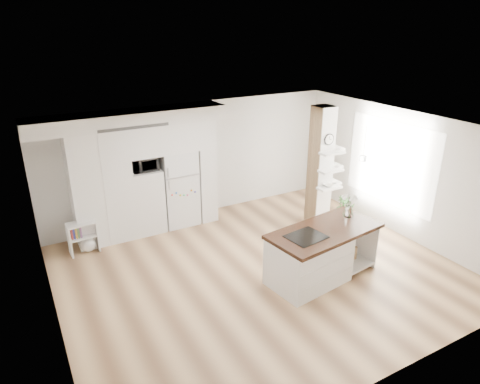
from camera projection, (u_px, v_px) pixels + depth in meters
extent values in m
cube|color=tan|center=(260.00, 271.00, 8.02)|extent=(7.00, 6.00, 0.01)
cube|color=white|center=(262.00, 130.00, 7.01)|extent=(7.00, 6.00, 0.04)
cube|color=silver|center=(193.00, 160.00, 9.95)|extent=(7.00, 0.04, 2.70)
cube|color=silver|center=(393.00, 294.00, 5.09)|extent=(7.00, 0.04, 2.70)
cube|color=silver|center=(47.00, 255.00, 5.94)|extent=(0.04, 6.00, 2.70)
cube|color=silver|center=(401.00, 173.00, 9.09)|extent=(0.04, 6.00, 2.70)
cube|color=white|center=(101.00, 187.00, 8.76)|extent=(1.20, 0.65, 2.40)
cube|color=white|center=(147.00, 201.00, 9.35)|extent=(0.65, 0.65, 1.42)
cube|color=white|center=(141.00, 140.00, 8.85)|extent=(0.65, 0.65, 0.65)
cube|color=white|center=(175.00, 136.00, 9.18)|extent=(0.85, 0.65, 0.65)
cube|color=white|center=(203.00, 170.00, 9.79)|extent=(0.40, 0.65, 2.40)
cube|color=silver|center=(129.00, 119.00, 8.55)|extent=(4.00, 0.70, 0.30)
cube|color=#262626|center=(134.00, 128.00, 8.31)|extent=(1.40, 0.04, 0.06)
cube|color=white|center=(178.00, 187.00, 9.64)|extent=(0.78, 0.66, 1.75)
cube|color=#B2B2B7|center=(183.00, 177.00, 9.22)|extent=(0.78, 0.01, 0.03)
cube|color=silver|center=(320.00, 166.00, 9.53)|extent=(0.40, 0.40, 2.70)
cube|color=tan|center=(313.00, 168.00, 9.43)|extent=(0.02, 0.40, 2.70)
cube|color=tan|center=(315.00, 164.00, 9.70)|extent=(0.40, 0.02, 2.70)
cylinder|color=black|center=(329.00, 139.00, 9.11)|extent=(0.25, 0.03, 0.25)
cylinder|color=white|center=(329.00, 139.00, 9.10)|extent=(0.21, 0.01, 0.21)
plane|color=white|center=(390.00, 163.00, 9.27)|extent=(0.00, 2.40, 2.40)
cylinder|color=white|center=(334.00, 148.00, 8.12)|extent=(0.12, 0.12, 0.10)
cube|color=white|center=(309.00, 260.00, 7.54)|extent=(1.47, 1.07, 0.88)
cube|color=white|center=(344.00, 259.00, 8.21)|extent=(0.85, 0.98, 0.04)
cube|color=white|center=(358.00, 239.00, 8.29)|extent=(0.15, 0.89, 0.88)
cube|color=#371B10|center=(325.00, 231.00, 7.57)|extent=(2.21, 1.27, 0.06)
cube|color=black|center=(306.00, 237.00, 7.29)|extent=(0.69, 0.60, 0.01)
cube|color=olive|center=(343.00, 253.00, 8.13)|extent=(0.46, 0.37, 0.26)
cylinder|color=white|center=(348.00, 211.00, 8.00)|extent=(0.12, 0.12, 0.22)
cube|color=white|center=(69.00, 241.00, 8.44)|extent=(0.05, 0.32, 0.66)
cube|color=white|center=(96.00, 234.00, 8.70)|extent=(0.05, 0.32, 0.66)
cube|color=white|center=(81.00, 223.00, 8.45)|extent=(0.57, 0.35, 0.03)
cube|color=white|center=(83.00, 236.00, 8.56)|extent=(0.54, 0.35, 0.03)
sphere|color=white|center=(88.00, 244.00, 8.67)|extent=(0.32, 0.32, 0.32)
imported|color=#306327|center=(349.00, 212.00, 10.01)|extent=(0.27, 0.24, 0.43)
imported|color=#306327|center=(343.00, 206.00, 10.18)|extent=(0.29, 0.29, 0.51)
imported|color=#2D2D2D|center=(144.00, 164.00, 8.99)|extent=(0.54, 0.37, 0.30)
imported|color=#306327|center=(330.00, 156.00, 9.69)|extent=(0.27, 0.23, 0.30)
imported|color=white|center=(328.00, 185.00, 9.41)|extent=(0.22, 0.22, 0.05)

